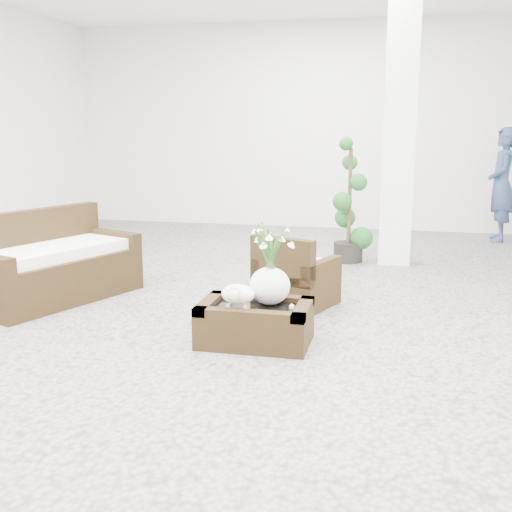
% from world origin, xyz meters
% --- Properties ---
extents(ground, '(11.00, 11.00, 0.00)m').
position_xyz_m(ground, '(0.00, 0.00, 0.00)').
color(ground, gray).
rests_on(ground, ground).
extents(column, '(0.40, 0.40, 3.50)m').
position_xyz_m(column, '(1.20, 2.80, 1.75)').
color(column, white).
rests_on(column, ground).
extents(coffee_table, '(0.90, 0.60, 0.31)m').
position_xyz_m(coffee_table, '(0.12, -0.65, 0.16)').
color(coffee_table, '#32220E').
rests_on(coffee_table, ground).
extents(sheep_figurine, '(0.28, 0.23, 0.21)m').
position_xyz_m(sheep_figurine, '(-0.00, -0.75, 0.42)').
color(sheep_figurine, white).
rests_on(sheep_figurine, coffee_table).
extents(planter_narcissus, '(0.44, 0.44, 0.80)m').
position_xyz_m(planter_narcissus, '(0.22, -0.55, 0.71)').
color(planter_narcissus, white).
rests_on(planter_narcissus, coffee_table).
extents(tealight, '(0.04, 0.04, 0.03)m').
position_xyz_m(tealight, '(0.42, -0.63, 0.33)').
color(tealight, white).
rests_on(tealight, coffee_table).
extents(armchair, '(0.87, 0.85, 0.72)m').
position_xyz_m(armchair, '(0.27, 0.56, 0.36)').
color(armchair, '#32220E').
rests_on(armchair, ground).
extents(loveseat, '(1.39, 1.89, 0.91)m').
position_xyz_m(loveseat, '(-2.19, 0.20, 0.45)').
color(loveseat, '#32220E').
rests_on(loveseat, ground).
extents(topiary, '(0.43, 0.43, 1.59)m').
position_xyz_m(topiary, '(0.60, 2.74, 0.80)').
color(topiary, '#164718').
rests_on(topiary, ground).
extents(shopper, '(0.44, 0.65, 1.75)m').
position_xyz_m(shopper, '(2.76, 4.79, 0.88)').
color(shopper, navy).
rests_on(shopper, ground).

